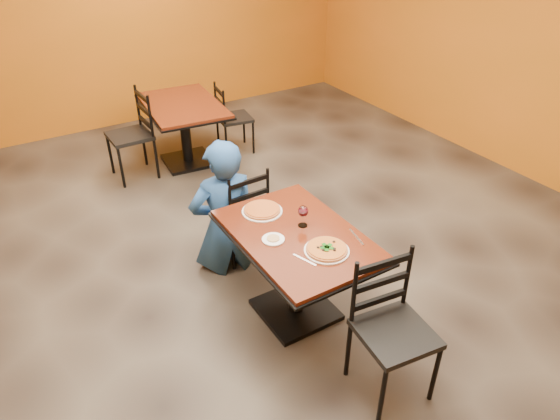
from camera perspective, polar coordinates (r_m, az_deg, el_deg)
floor at (r=4.41m, az=-1.78°, el=-7.48°), size 7.00×8.00×0.01m
wall_back at (r=7.27m, az=-19.03°, el=20.26°), size 7.00×0.01×3.00m
table_main at (r=3.73m, az=1.93°, el=-5.11°), size 0.83×1.23×0.75m
table_second at (r=6.11m, az=-10.75°, el=9.99°), size 0.94×1.31×0.75m
chair_main_near at (r=3.32m, az=12.84°, el=-13.47°), size 0.49×0.49×0.97m
chair_main_far at (r=4.45m, az=-4.56°, el=-0.09°), size 0.42×0.42×0.89m
chair_second_left at (r=5.96m, az=-16.56°, el=7.96°), size 0.46×0.46×0.99m
chair_second_right at (r=6.39m, az=-5.14°, el=10.24°), size 0.44×0.44×0.86m
diner at (r=4.26m, az=-6.40°, el=0.56°), size 0.64×0.47×1.18m
plate_main at (r=3.46m, az=5.27°, el=-4.58°), size 0.31×0.31×0.01m
pizza_main at (r=3.45m, az=5.28°, el=-4.37°), size 0.28×0.28×0.02m
plate_far at (r=3.85m, az=-2.02°, el=-0.14°), size 0.31×0.31×0.01m
pizza_far at (r=3.85m, az=-2.03°, el=0.06°), size 0.28×0.28×0.02m
side_plate at (r=3.55m, az=-0.77°, el=-3.32°), size 0.16×0.16×0.01m
dip at (r=3.54m, az=-0.77°, el=-3.20°), size 0.09×0.09×0.01m
wine_glass at (r=3.65m, az=2.61°, el=-0.58°), size 0.08×0.08×0.18m
fork at (r=3.37m, az=2.79°, el=-5.62°), size 0.07×0.18×0.00m
knife at (r=3.62m, az=8.60°, el=-2.99°), size 0.06×0.21×0.00m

